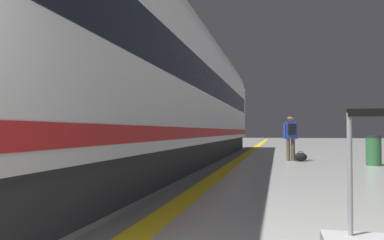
{
  "coord_description": "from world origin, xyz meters",
  "views": [
    {
      "loc": [
        0.38,
        -1.16,
        1.04
      ],
      "look_at": [
        -1.37,
        6.78,
        1.27
      ],
      "focal_mm": 36.49,
      "sensor_mm": 36.0,
      "label": 1
    }
  ],
  "objects_px": {
    "high_speed_train": "(145,75)",
    "duffel_bag_near": "(301,157)",
    "waste_bin": "(374,150)",
    "passenger_near": "(291,134)"
  },
  "relations": [
    {
      "from": "duffel_bag_near",
      "to": "waste_bin",
      "type": "relative_size",
      "value": 0.48
    },
    {
      "from": "high_speed_train",
      "to": "duffel_bag_near",
      "type": "relative_size",
      "value": 68.5
    },
    {
      "from": "duffel_bag_near",
      "to": "waste_bin",
      "type": "distance_m",
      "value": 2.42
    },
    {
      "from": "passenger_near",
      "to": "duffel_bag_near",
      "type": "bearing_deg",
      "value": -22.58
    },
    {
      "from": "high_speed_train",
      "to": "passenger_near",
      "type": "relative_size",
      "value": 18.73
    },
    {
      "from": "waste_bin",
      "to": "duffel_bag_near",
      "type": "bearing_deg",
      "value": 149.19
    },
    {
      "from": "duffel_bag_near",
      "to": "waste_bin",
      "type": "height_order",
      "value": "waste_bin"
    },
    {
      "from": "high_speed_train",
      "to": "duffel_bag_near",
      "type": "height_order",
      "value": "high_speed_train"
    },
    {
      "from": "high_speed_train",
      "to": "duffel_bag_near",
      "type": "bearing_deg",
      "value": 45.62
    },
    {
      "from": "passenger_near",
      "to": "duffel_bag_near",
      "type": "distance_m",
      "value": 0.87
    }
  ]
}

